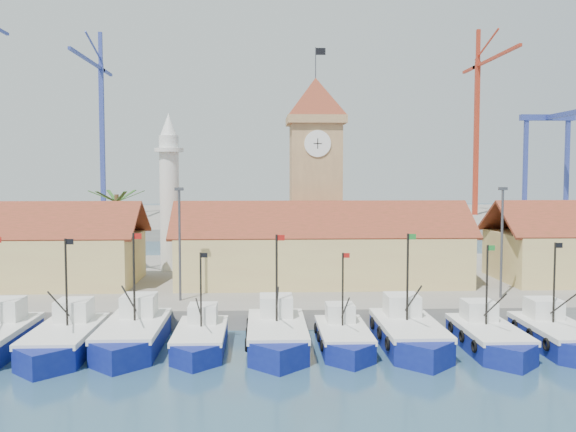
{
  "coord_description": "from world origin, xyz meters",
  "views": [
    {
      "loc": [
        -5.62,
        -38.93,
        11.75
      ],
      "look_at": [
        -3.12,
        18.0,
        7.82
      ],
      "focal_mm": 40.0,
      "sensor_mm": 36.0,
      "label": 1
    }
  ],
  "objects": [
    {
      "name": "ground",
      "position": [
        0.0,
        0.0,
        0.0
      ],
      "size": [
        400.0,
        400.0,
        0.0
      ],
      "primitive_type": "plane",
      "color": "navy",
      "rests_on": "ground"
    },
    {
      "name": "quay",
      "position": [
        0.0,
        24.0,
        0.75
      ],
      "size": [
        140.0,
        32.0,
        1.5
      ],
      "primitive_type": "cube",
      "color": "gray",
      "rests_on": "ground"
    },
    {
      "name": "terminal",
      "position": [
        0.0,
        110.0,
        1.0
      ],
      "size": [
        240.0,
        80.0,
        2.0
      ],
      "primitive_type": "cube",
      "color": "gray",
      "rests_on": "ground"
    },
    {
      "name": "boat_1",
      "position": [
        -18.32,
        2.27,
        0.81
      ],
      "size": [
        3.78,
        10.36,
        7.84
      ],
      "color": "navy",
      "rests_on": "ground"
    },
    {
      "name": "boat_2",
      "position": [
        -14.11,
        3.24,
        0.84
      ],
      "size": [
        3.91,
        10.71,
        8.1
      ],
      "color": "navy",
      "rests_on": "ground"
    },
    {
      "name": "boat_3",
      "position": [
        -9.57,
        2.62,
        0.7
      ],
      "size": [
        3.27,
        8.97,
        6.79
      ],
      "color": "navy",
      "rests_on": "ground"
    },
    {
      "name": "boat_4",
      "position": [
        -4.51,
        2.75,
        0.83
      ],
      "size": [
        3.86,
        10.57,
        7.99
      ],
      "color": "navy",
      "rests_on": "ground"
    },
    {
      "name": "boat_5",
      "position": [
        -0.09,
        2.54,
        0.7
      ],
      "size": [
        3.24,
        8.89,
        6.72
      ],
      "color": "navy",
      "rests_on": "ground"
    },
    {
      "name": "boat_6",
      "position": [
        4.34,
        2.64,
        0.83
      ],
      "size": [
        3.88,
        10.63,
        8.04
      ],
      "color": "navy",
      "rests_on": "ground"
    },
    {
      "name": "boat_7",
      "position": [
        9.5,
        1.88,
        0.75
      ],
      "size": [
        3.52,
        9.64,
        7.3
      ],
      "color": "navy",
      "rests_on": "ground"
    },
    {
      "name": "boat_8",
      "position": [
        14.2,
        2.11,
        0.77
      ],
      "size": [
        3.58,
        9.81,
        7.42
      ],
      "color": "navy",
      "rests_on": "ground"
    },
    {
      "name": "hall_center",
      "position": [
        0.0,
        20.0,
        3.99
      ],
      "size": [
        27.04,
        10.13,
        7.61
      ],
      "color": "#D1C273",
      "rests_on": "quay"
    },
    {
      "name": "clock_tower",
      "position": [
        0.0,
        26.0,
        11.96
      ],
      "size": [
        5.8,
        5.8,
        22.7
      ],
      "color": "tan",
      "rests_on": "quay"
    },
    {
      "name": "minaret",
      "position": [
        -15.0,
        28.0,
        9.73
      ],
      "size": [
        3.0,
        3.0,
        16.3
      ],
      "color": "silver",
      "rests_on": "quay"
    },
    {
      "name": "palm_tree",
      "position": [
        -20.0,
        26.0,
        6.25
      ],
      "size": [
        5.6,
        5.03,
        8.39
      ],
      "color": "brown",
      "rests_on": "quay"
    },
    {
      "name": "lamp_posts",
      "position": [
        0.5,
        12.0,
        6.48
      ],
      "size": [
        80.7,
        0.25,
        9.03
      ],
      "color": "#3F3F44",
      "rests_on": "quay"
    },
    {
      "name": "crane_blue_near",
      "position": [
        -41.11,
        106.38,
        24.78
      ],
      "size": [
        1.0,
        33.89,
        40.86
      ],
      "color": "#2F3E92",
      "rests_on": "terminal"
    },
    {
      "name": "crane_red_right",
      "position": [
        43.43,
        103.41,
        25.18
      ],
      "size": [
        1.0,
        33.82,
        41.6
      ],
      "color": "#AF301A",
      "rests_on": "terminal"
    },
    {
      "name": "gantry",
      "position": [
        62.0,
        106.65,
        20.04
      ],
      "size": [
        13.0,
        22.0,
        23.2
      ],
      "color": "#2F3E92",
      "rests_on": "terminal"
    }
  ]
}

